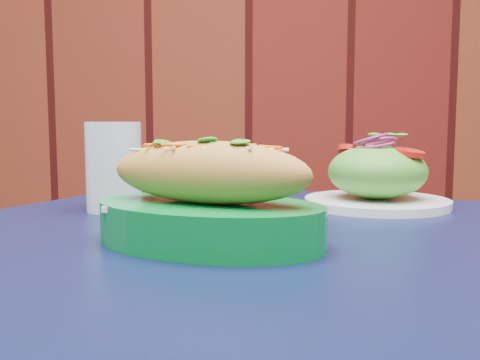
{
  "coord_description": "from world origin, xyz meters",
  "views": [
    {
      "loc": [
        0.06,
        0.85,
        0.87
      ],
      "look_at": [
        0.03,
        1.43,
        0.81
      ],
      "focal_mm": 40.0,
      "sensor_mm": 36.0,
      "label": 1
    }
  ],
  "objects": [
    {
      "name": "cafe_table",
      "position": [
        0.05,
        1.42,
        0.66
      ],
      "size": [
        1.06,
        1.06,
        0.75
      ],
      "rotation": [
        0.0,
        0.0,
        -0.43
      ],
      "color": "black",
      "rests_on": "ground"
    },
    {
      "name": "banh_mi_basket",
      "position": [
        0.0,
        1.38,
        0.79
      ],
      "size": [
        0.29,
        0.24,
        0.11
      ],
      "rotation": [
        0.0,
        0.0,
        -0.39
      ],
      "color": "#04732A",
      "rests_on": "cafe_table"
    },
    {
      "name": "salad_plate",
      "position": [
        0.23,
        1.63,
        0.79
      ],
      "size": [
        0.21,
        0.21,
        0.11
      ],
      "rotation": [
        0.0,
        0.0,
        0.33
      ],
      "color": "white",
      "rests_on": "cafe_table"
    },
    {
      "name": "water_glass",
      "position": [
        -0.15,
        1.58,
        0.81
      ],
      "size": [
        0.08,
        0.08,
        0.12
      ],
      "primitive_type": "cylinder",
      "color": "silver",
      "rests_on": "cafe_table"
    }
  ]
}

